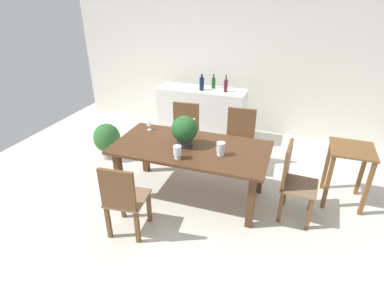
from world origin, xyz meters
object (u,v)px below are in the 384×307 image
at_px(chair_far_right, 239,136).
at_px(chair_near_left, 123,198).
at_px(flower_centerpiece, 185,130).
at_px(crystal_vase_center_near, 221,148).
at_px(wine_bottle_dark, 202,84).
at_px(side_table, 349,163).
at_px(chair_foot_end, 293,178).
at_px(chair_far_left, 185,129).
at_px(wine_glass, 149,124).
at_px(potted_plant_floor, 107,139).
at_px(kitchen_counter, 202,114).
at_px(crystal_vase_left, 177,151).
at_px(dining_table, 191,153).
at_px(wine_bottle_green, 214,83).
at_px(wine_bottle_amber, 226,86).

distance_m(chair_far_right, chair_near_left, 2.14).
height_order(flower_centerpiece, crystal_vase_center_near, flower_centerpiece).
bearing_deg(wine_bottle_dark, side_table, -28.16).
height_order(chair_foot_end, chair_far_left, chair_foot_end).
bearing_deg(wine_glass, potted_plant_floor, 164.50).
height_order(wine_glass, kitchen_counter, kitchen_counter).
xyz_separation_m(chair_far_left, wine_bottle_dark, (0.02, 0.81, 0.52)).
relative_size(chair_far_left, crystal_vase_left, 5.72).
relative_size(dining_table, side_table, 2.52).
distance_m(crystal_vase_left, wine_bottle_green, 2.34).
bearing_deg(chair_far_right, flower_centerpiece, -120.38).
xyz_separation_m(dining_table, chair_far_right, (0.44, 0.98, -0.12)).
xyz_separation_m(chair_foot_end, potted_plant_floor, (-2.91, 0.55, -0.19)).
relative_size(kitchen_counter, potted_plant_floor, 2.63).
bearing_deg(chair_near_left, crystal_vase_center_near, -139.40).
bearing_deg(chair_near_left, crystal_vase_left, -126.99).
distance_m(dining_table, wine_bottle_amber, 1.86).
bearing_deg(flower_centerpiece, crystal_vase_center_near, -11.17).
bearing_deg(crystal_vase_center_near, wine_bottle_dark, 113.98).
relative_size(chair_far_left, wine_bottle_green, 3.65).
height_order(crystal_vase_left, side_table, crystal_vase_left).
bearing_deg(wine_bottle_green, dining_table, -82.31).
xyz_separation_m(chair_far_left, potted_plant_floor, (-1.19, -0.42, -0.18)).
height_order(chair_far_right, chair_far_left, chair_far_right).
bearing_deg(wine_glass, chair_near_left, -77.00).
relative_size(dining_table, kitchen_counter, 1.26).
height_order(side_table, potted_plant_floor, side_table).
xyz_separation_m(dining_table, chair_near_left, (-0.43, -0.98, -0.14)).
height_order(chair_near_left, crystal_vase_center_near, chair_near_left).
xyz_separation_m(kitchen_counter, side_table, (2.36, -1.33, 0.10)).
bearing_deg(wine_glass, chair_far_right, 30.24).
height_order(dining_table, flower_centerpiece, flower_centerpiece).
distance_m(wine_bottle_amber, potted_plant_floor, 2.18).
bearing_deg(chair_foot_end, wine_bottle_amber, 38.99).
bearing_deg(wine_bottle_dark, chair_foot_end, -46.29).
xyz_separation_m(wine_glass, side_table, (2.65, 0.23, -0.27)).
height_order(kitchen_counter, potted_plant_floor, kitchen_counter).
bearing_deg(kitchen_counter, side_table, -29.34).
distance_m(chair_near_left, crystal_vase_center_near, 1.26).
xyz_separation_m(chair_far_right, side_table, (1.48, -0.45, 0.05)).
xyz_separation_m(wine_glass, potted_plant_floor, (-0.91, 0.25, -0.50)).
bearing_deg(dining_table, chair_far_right, 65.95).
relative_size(chair_near_left, wine_bottle_dark, 3.27).
bearing_deg(potted_plant_floor, side_table, -0.40).
bearing_deg(potted_plant_floor, chair_far_right, 11.62).
bearing_deg(dining_table, wine_glass, 157.50).
bearing_deg(wine_bottle_amber, potted_plant_floor, -142.17).
bearing_deg(flower_centerpiece, potted_plant_floor, 160.38).
xyz_separation_m(chair_foot_end, chair_near_left, (-1.71, -0.98, -0.02)).
relative_size(chair_foot_end, potted_plant_floor, 1.59).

